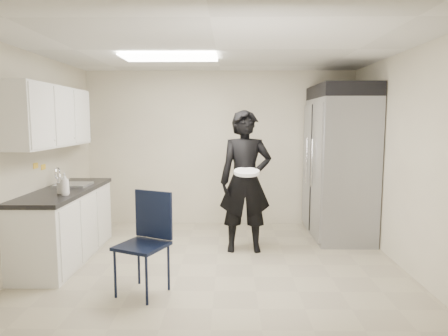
{
  "coord_description": "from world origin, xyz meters",
  "views": [
    {
      "loc": [
        0.16,
        -4.77,
        1.78
      ],
      "look_at": [
        0.09,
        0.2,
        1.18
      ],
      "focal_mm": 32.0,
      "sensor_mm": 36.0,
      "label": 1
    }
  ],
  "objects_px": {
    "folding_chair": "(142,246)",
    "man_tuxedo": "(245,181)",
    "lower_counter": "(66,226)",
    "commercial_fridge": "(339,168)"
  },
  "relations": [
    {
      "from": "folding_chair",
      "to": "man_tuxedo",
      "type": "height_order",
      "value": "man_tuxedo"
    },
    {
      "from": "lower_counter",
      "to": "folding_chair",
      "type": "distance_m",
      "value": 1.61
    },
    {
      "from": "lower_counter",
      "to": "man_tuxedo",
      "type": "height_order",
      "value": "man_tuxedo"
    },
    {
      "from": "lower_counter",
      "to": "commercial_fridge",
      "type": "distance_m",
      "value": 3.98
    },
    {
      "from": "man_tuxedo",
      "to": "folding_chair",
      "type": "bearing_deg",
      "value": -129.36
    },
    {
      "from": "lower_counter",
      "to": "man_tuxedo",
      "type": "bearing_deg",
      "value": 8.66
    },
    {
      "from": "lower_counter",
      "to": "commercial_fridge",
      "type": "xyz_separation_m",
      "value": [
        3.78,
        1.07,
        0.62
      ]
    },
    {
      "from": "commercial_fridge",
      "to": "folding_chair",
      "type": "distance_m",
      "value": 3.37
    },
    {
      "from": "folding_chair",
      "to": "man_tuxedo",
      "type": "xyz_separation_m",
      "value": [
        1.11,
        1.4,
        0.45
      ]
    },
    {
      "from": "man_tuxedo",
      "to": "lower_counter",
      "type": "bearing_deg",
      "value": -172.47
    }
  ]
}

